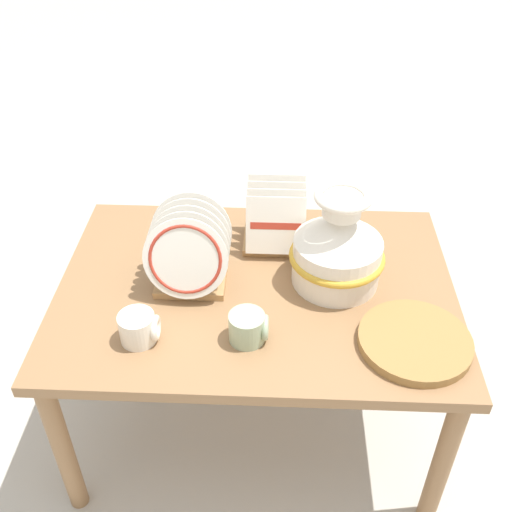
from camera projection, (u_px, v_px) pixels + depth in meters
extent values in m
plane|color=#B2ADA3|center=(256.00, 411.00, 2.15)|extent=(14.00, 14.00, 0.00)
cube|color=olive|center=(256.00, 290.00, 1.79)|extent=(1.17, 0.83, 0.03)
cylinder|color=olive|center=(62.00, 447.00, 1.70)|extent=(0.06, 0.06, 0.56)
cylinder|color=olive|center=(442.00, 462.00, 1.67)|extent=(0.06, 0.06, 0.56)
cylinder|color=olive|center=(120.00, 282.00, 2.28)|extent=(0.06, 0.06, 0.56)
cylinder|color=olive|center=(403.00, 290.00, 2.24)|extent=(0.06, 0.06, 0.56)
cylinder|color=white|center=(336.00, 261.00, 1.75)|extent=(0.26, 0.26, 0.15)
cone|color=white|center=(340.00, 228.00, 1.68)|extent=(0.26, 0.26, 0.09)
cylinder|color=white|center=(342.00, 206.00, 1.63)|extent=(0.11, 0.11, 0.06)
torus|color=white|center=(343.00, 197.00, 1.62)|extent=(0.16, 0.16, 0.02)
torus|color=gold|center=(337.00, 256.00, 1.74)|extent=(0.28, 0.28, 0.02)
cube|color=tan|center=(191.00, 280.00, 1.78)|extent=(0.20, 0.15, 0.02)
cylinder|color=tan|center=(169.00, 254.00, 1.80)|extent=(0.01, 0.01, 0.07)
cylinder|color=tan|center=(217.00, 256.00, 1.80)|extent=(0.01, 0.01, 0.07)
cylinder|color=white|center=(185.00, 259.00, 1.65)|extent=(0.24, 0.08, 0.23)
torus|color=#B23323|center=(185.00, 260.00, 1.65)|extent=(0.21, 0.07, 0.20)
cylinder|color=white|center=(187.00, 252.00, 1.67)|extent=(0.24, 0.08, 0.23)
cylinder|color=white|center=(188.00, 245.00, 1.70)|extent=(0.24, 0.08, 0.23)
cylinder|color=white|center=(190.00, 238.00, 1.73)|extent=(0.24, 0.08, 0.23)
cylinder|color=white|center=(191.00, 232.00, 1.75)|extent=(0.24, 0.08, 0.23)
cube|color=tan|center=(275.00, 240.00, 1.94)|extent=(0.20, 0.15, 0.02)
cylinder|color=tan|center=(254.00, 217.00, 1.96)|extent=(0.01, 0.01, 0.07)
cylinder|color=tan|center=(298.00, 218.00, 1.95)|extent=(0.01, 0.01, 0.07)
cube|color=white|center=(276.00, 226.00, 1.82)|extent=(0.18, 0.06, 0.18)
cube|color=white|center=(276.00, 218.00, 1.86)|extent=(0.18, 0.06, 0.18)
cube|color=white|center=(276.00, 210.00, 1.89)|extent=(0.18, 0.06, 0.18)
cube|color=white|center=(276.00, 202.00, 1.92)|extent=(0.18, 0.06, 0.18)
cube|color=#B23323|center=(276.00, 226.00, 1.82)|extent=(0.16, 0.01, 0.02)
cylinder|color=olive|center=(414.00, 344.00, 1.58)|extent=(0.30, 0.30, 0.01)
cylinder|color=olive|center=(415.00, 341.00, 1.58)|extent=(0.30, 0.30, 0.01)
cylinder|color=olive|center=(415.00, 339.00, 1.57)|extent=(0.30, 0.30, 0.01)
cylinder|color=#9EB28E|center=(247.00, 327.00, 1.58)|extent=(0.10, 0.10, 0.08)
torus|color=#9EB28E|center=(265.00, 328.00, 1.58)|extent=(0.02, 0.07, 0.07)
cylinder|color=silver|center=(137.00, 328.00, 1.58)|extent=(0.10, 0.10, 0.08)
torus|color=silver|center=(156.00, 328.00, 1.58)|extent=(0.02, 0.07, 0.07)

